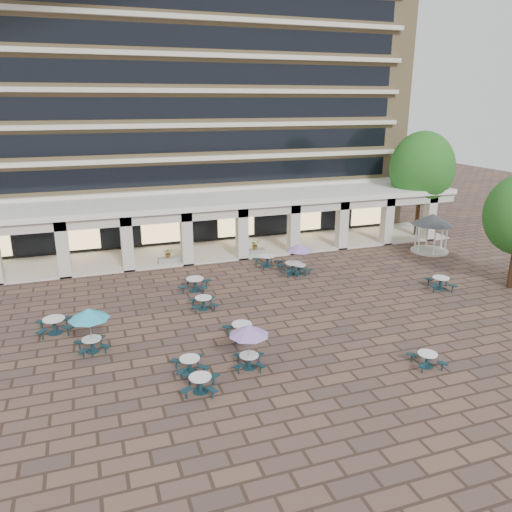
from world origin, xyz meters
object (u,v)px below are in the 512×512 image
object	(u,v)px
picnic_table_0	(200,383)
picnic_table_3	(427,359)
planter_left	(168,258)
picnic_table_1	(190,364)
planter_right	(255,249)
gazebo	(432,224)

from	to	relation	value
picnic_table_0	picnic_table_3	world-z (taller)	picnic_table_0
picnic_table_3	planter_left	xyz separation A→B (m)	(-8.58, 18.71, 0.08)
picnic_table_0	picnic_table_1	size ratio (longest dim) A/B	1.19
picnic_table_0	planter_right	distance (m)	19.29
picnic_table_3	planter_right	world-z (taller)	planter_right
picnic_table_3	planter_left	bearing A→B (deg)	122.73
picnic_table_3	picnic_table_1	bearing A→B (deg)	171.70
picnic_table_0	gazebo	distance (m)	25.92
picnic_table_1	planter_left	xyz separation A→B (m)	(1.67, 15.69, 0.07)
picnic_table_0	picnic_table_1	bearing A→B (deg)	110.98
picnic_table_0	planter_left	world-z (taller)	planter_left
picnic_table_3	planter_right	bearing A→B (deg)	103.68
picnic_table_3	gazebo	bearing A→B (deg)	60.34
gazebo	planter_left	world-z (taller)	gazebo
picnic_table_0	planter_left	bearing A→B (deg)	102.88
picnic_table_0	gazebo	world-z (taller)	gazebo
gazebo	picnic_table_3	bearing A→B (deg)	-127.75
picnic_table_3	planter_right	distance (m)	18.80
picnic_table_3	gazebo	xyz separation A→B (m)	(11.70, 15.11, 1.90)
planter_right	gazebo	bearing A→B (deg)	-14.89
picnic_table_1	gazebo	distance (m)	25.14
picnic_table_1	picnic_table_3	distance (m)	10.69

